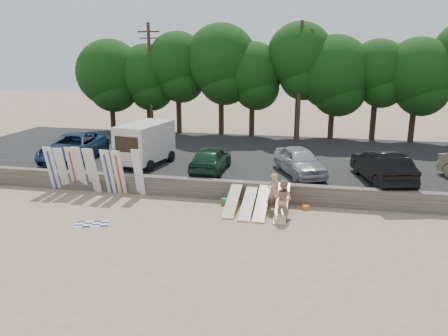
{
  "coord_description": "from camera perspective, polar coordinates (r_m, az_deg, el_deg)",
  "views": [
    {
      "loc": [
        3.31,
        -18.16,
        7.39
      ],
      "look_at": [
        -1.14,
        3.0,
        1.66
      ],
      "focal_mm": 35.0,
      "sensor_mm": 36.0,
      "label": 1
    }
  ],
  "objects": [
    {
      "name": "surfboard_low_2",
      "position": [
        20.88,
        4.99,
        -4.49
      ],
      "size": [
        0.56,
        2.87,
        1.0
      ],
      "primitive_type": "cube",
      "rotation": [
        0.32,
        0.0,
        0.0
      ],
      "color": "#CEB882",
      "rests_on": "ground"
    },
    {
      "name": "treeline",
      "position": [
        35.88,
        6.17,
        12.99
      ],
      "size": [
        33.78,
        6.28,
        9.17
      ],
      "color": "#382616",
      "rests_on": "parking_lot"
    },
    {
      "name": "beach_towel",
      "position": [
        20.44,
        -16.85,
        -7.01
      ],
      "size": [
        1.88,
        1.88,
        0.0
      ],
      "primitive_type": "plane",
      "rotation": [
        0.0,
        0.0,
        0.3
      ],
      "color": "white",
      "rests_on": "ground"
    },
    {
      "name": "box_trailer",
      "position": [
        27.02,
        -10.25,
        3.39
      ],
      "size": [
        2.81,
        4.29,
        2.56
      ],
      "rotation": [
        0.0,
        0.0,
        -0.16
      ],
      "color": "beige",
      "rests_on": "parking_lot"
    },
    {
      "name": "surfboard_low_1",
      "position": [
        21.0,
        3.2,
        -4.49
      ],
      "size": [
        0.56,
        2.9,
        0.9
      ],
      "primitive_type": "cube",
      "rotation": [
        0.28,
        0.0,
        0.0
      ],
      "color": "#CEB882",
      "rests_on": "ground"
    },
    {
      "name": "surfboard_upright_5",
      "position": [
        24.39,
        -16.7,
        -0.33
      ],
      "size": [
        0.6,
        0.73,
        2.54
      ],
      "primitive_type": "cube",
      "rotation": [
        0.23,
        0.0,
        -0.16
      ],
      "color": "silver",
      "rests_on": "ground"
    },
    {
      "name": "surfboard_upright_4",
      "position": [
        24.59,
        -16.99,
        -0.26
      ],
      "size": [
        0.52,
        0.78,
        2.52
      ],
      "primitive_type": "cube",
      "rotation": [
        0.28,
        0.0,
        0.03
      ],
      "color": "silver",
      "rests_on": "ground"
    },
    {
      "name": "surfboard_upright_0",
      "position": [
        25.65,
        -21.55,
        -0.03
      ],
      "size": [
        0.53,
        0.72,
        2.53
      ],
      "primitive_type": "cube",
      "rotation": [
        0.25,
        0.0,
        0.04
      ],
      "color": "silver",
      "rests_on": "ground"
    },
    {
      "name": "surfboard_upright_2",
      "position": [
        25.13,
        -19.09,
        -0.1
      ],
      "size": [
        0.55,
        0.73,
        2.54
      ],
      "primitive_type": "cube",
      "rotation": [
        0.25,
        0.0,
        0.07
      ],
      "color": "silver",
      "rests_on": "ground"
    },
    {
      "name": "surfboard_upright_8",
      "position": [
        23.38,
        -11.11,
        -0.58
      ],
      "size": [
        0.56,
        0.57,
        2.57
      ],
      "primitive_type": "cube",
      "rotation": [
        0.18,
        0.0,
        -0.12
      ],
      "color": "silver",
      "rests_on": "ground"
    },
    {
      "name": "surfboard_upright_3",
      "position": [
        24.91,
        -18.27,
        -0.13
      ],
      "size": [
        0.56,
        0.65,
        2.55
      ],
      "primitive_type": "cube",
      "rotation": [
        0.21,
        0.0,
        -0.11
      ],
      "color": "silver",
      "rests_on": "ground"
    },
    {
      "name": "car_3",
      "position": [
        24.61,
        19.94,
        0.2
      ],
      "size": [
        2.98,
        5.44,
        1.7
      ],
      "primitive_type": "imported",
      "rotation": [
        0.0,
        0.0,
        3.38
      ],
      "color": "black",
      "rests_on": "parking_lot"
    },
    {
      "name": "seawall",
      "position": [
        22.5,
        2.84,
        -3.01
      ],
      "size": [
        44.0,
        0.5,
        1.0
      ],
      "primitive_type": "cube",
      "color": "#6B6356",
      "rests_on": "ground"
    },
    {
      "name": "ground",
      "position": [
        19.88,
        1.44,
        -6.98
      ],
      "size": [
        120.0,
        120.0,
        0.0
      ],
      "primitive_type": "plane",
      "color": "tan",
      "rests_on": "ground"
    },
    {
      "name": "surfboard_low_0",
      "position": [
        21.25,
        1.16,
        -4.06
      ],
      "size": [
        0.56,
        2.87,
        1.02
      ],
      "primitive_type": "cube",
      "rotation": [
        0.32,
        0.0,
        0.0
      ],
      "color": "#CEB882",
      "rests_on": "ground"
    },
    {
      "name": "car_1",
      "position": [
        25.21,
        -1.74,
        1.21
      ],
      "size": [
        1.78,
        4.43,
        1.51
      ],
      "primitive_type": "imported",
      "rotation": [
        0.0,
        0.0,
        3.14
      ],
      "color": "#133620",
      "rests_on": "parking_lot"
    },
    {
      "name": "gear_bag",
      "position": [
        21.64,
        10.6,
        -5.09
      ],
      "size": [
        0.37,
        0.34,
        0.22
      ],
      "primitive_type": "cube",
      "rotation": [
        0.0,
        0.0,
        0.35
      ],
      "color": "orange",
      "rests_on": "ground"
    },
    {
      "name": "cooler",
      "position": [
        21.92,
        0.2,
        -4.42
      ],
      "size": [
        0.42,
        0.35,
        0.32
      ],
      "primitive_type": "cube",
      "rotation": [
        0.0,
        0.0,
        -0.14
      ],
      "color": "#248739",
      "rests_on": "ground"
    },
    {
      "name": "parking_lot",
      "position": [
        29.7,
        5.13,
        1.06
      ],
      "size": [
        44.0,
        14.5,
        0.7
      ],
      "primitive_type": "cube",
      "color": "#282828",
      "rests_on": "ground"
    },
    {
      "name": "surfboard_low_3",
      "position": [
        20.72,
        7.58,
        -4.53
      ],
      "size": [
        0.56,
        2.83,
        1.14
      ],
      "primitive_type": "cube",
      "rotation": [
        0.36,
        0.0,
        0.0
      ],
      "color": "#CEB882",
      "rests_on": "ground"
    },
    {
      "name": "car_0",
      "position": [
        29.45,
        -19.06,
        2.58
      ],
      "size": [
        3.48,
        6.39,
        1.7
      ],
      "primitive_type": "imported",
      "rotation": [
        0.0,
        0.0,
        0.11
      ],
      "color": "#152B4B",
      "rests_on": "parking_lot"
    },
    {
      "name": "beachgoer_a",
      "position": [
        21.23,
        6.44,
        -3.05
      ],
      "size": [
        0.79,
        0.74,
        1.81
      ],
      "primitive_type": "imported",
      "rotation": [
        0.0,
        0.0,
        3.77
      ],
      "color": "tan",
      "rests_on": "ground"
    },
    {
      "name": "surfboard_upright_1",
      "position": [
        25.35,
        -20.38,
        -0.13
      ],
      "size": [
        0.57,
        0.87,
        2.5
      ],
      "primitive_type": "cube",
      "rotation": [
        0.3,
        0.0,
        0.09
      ],
      "color": "silver",
      "rests_on": "ground"
    },
    {
      "name": "car_2",
      "position": [
        24.96,
        9.83,
        0.9
      ],
      "size": [
        3.56,
        4.88,
        1.54
      ],
      "primitive_type": "imported",
      "rotation": [
        0.0,
        0.0,
        0.44
      ],
      "color": "#A6A7AC",
      "rests_on": "parking_lot"
    },
    {
      "name": "beachgoer_b",
      "position": [
        20.05,
        7.69,
        -4.1
      ],
      "size": [
        1.12,
        1.02,
        1.86
      ],
      "primitive_type": "imported",
      "rotation": [
        0.0,
        0.0,
        2.7
      ],
      "color": "tan",
      "rests_on": "ground"
    },
    {
      "name": "surfboard_upright_6",
      "position": [
        23.92,
        -14.89,
        -0.5
      ],
      "size": [
        0.55,
        0.72,
        2.54
      ],
      "primitive_type": "cube",
      "rotation": [
        0.25,
        0.0,
        -0.07
      ],
      "color": "silver",
      "rests_on": "ground"
    },
    {
      "name": "surfboard_upright_7",
      "position": [
        23.67,
        -13.56,
        -0.59
      ],
      "size": [
        0.52,
        0.77,
        2.52
      ],
      "primitive_type": "cube",
      "rotation": [
        0.27,
        0.0,
        0.03
      ],
      "color": "silver",
      "rests_on": "ground"
    },
    {
      "name": "utility_poles",
      "position": [
        34.24,
        9.85,
        11.34
      ],
      "size": [
        25.8,
        0.26,
        9.0
      ],
      "color": "#473321",
      "rests_on": "parking_lot"
    }
  ]
}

